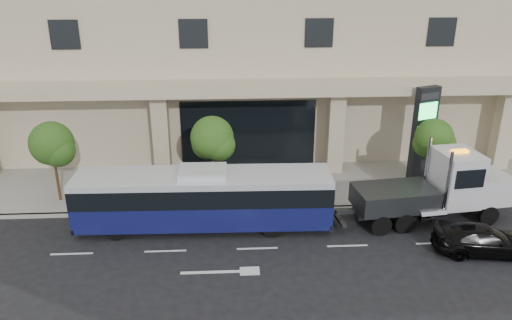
{
  "coord_description": "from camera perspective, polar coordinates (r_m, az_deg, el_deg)",
  "views": [
    {
      "loc": [
        -1.08,
        -20.34,
        11.68
      ],
      "look_at": [
        0.14,
        2.0,
        2.79
      ],
      "focal_mm": 35.0,
      "sensor_mm": 36.0,
      "label": 1
    }
  ],
  "objects": [
    {
      "name": "tow_truck",
      "position": [
        25.35,
        20.2,
        -3.16
      ],
      "size": [
        8.62,
        2.96,
        3.9
      ],
      "rotation": [
        0.0,
        0.0,
        0.12
      ],
      "color": "#2D3033",
      "rests_on": "ground"
    },
    {
      "name": "city_bus",
      "position": [
        23.3,
        -6.02,
        -4.3
      ],
      "size": [
        11.81,
        2.71,
        2.98
      ],
      "rotation": [
        0.0,
        0.0,
        -0.02
      ],
      "color": "black",
      "rests_on": "ground"
    },
    {
      "name": "tree_mid",
      "position": [
        25.38,
        -4.97,
        2.22
      ],
      "size": [
        2.28,
        2.2,
        4.38
      ],
      "color": "#422B19",
      "rests_on": "sidewalk"
    },
    {
      "name": "tree_right",
      "position": [
        27.56,
        19.7,
        2.09
      ],
      "size": [
        2.1,
        2.0,
        4.04
      ],
      "color": "#422B19",
      "rests_on": "sidewalk"
    },
    {
      "name": "ground",
      "position": [
        23.48,
        -0.07,
        -8.15
      ],
      "size": [
        120.0,
        120.0,
        0.0
      ],
      "primitive_type": "plane",
      "color": "black",
      "rests_on": "ground"
    },
    {
      "name": "black_sedan",
      "position": [
        23.69,
        24.62,
        -8.34
      ],
      "size": [
        4.45,
        2.25,
        1.24
      ],
      "primitive_type": "imported",
      "rotation": [
        0.0,
        0.0,
        1.45
      ],
      "color": "black",
      "rests_on": "ground"
    },
    {
      "name": "sidewalk",
      "position": [
        27.89,
        -0.62,
        -2.91
      ],
      "size": [
        120.0,
        6.0,
        0.15
      ],
      "primitive_type": "cube",
      "color": "gray",
      "rests_on": "ground"
    },
    {
      "name": "curb",
      "position": [
        25.19,
        -0.32,
        -5.75
      ],
      "size": [
        120.0,
        0.3,
        0.15
      ],
      "primitive_type": "cube",
      "color": "gray",
      "rests_on": "ground"
    },
    {
      "name": "signage_pylon",
      "position": [
        28.91,
        18.57,
        2.83
      ],
      "size": [
        1.42,
        0.94,
        5.39
      ],
      "rotation": [
        0.0,
        0.0,
        0.37
      ],
      "color": "black",
      "rests_on": "sidewalk"
    },
    {
      "name": "tree_left",
      "position": [
        26.93,
        -22.23,
        1.46
      ],
      "size": [
        2.27,
        2.2,
        4.22
      ],
      "color": "#422B19",
      "rests_on": "sidewalk"
    }
  ]
}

